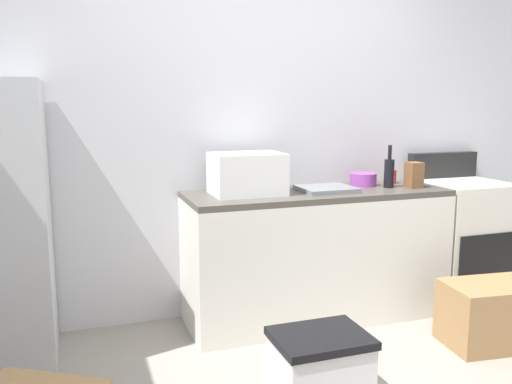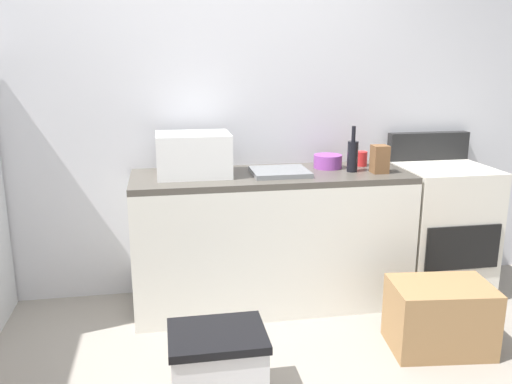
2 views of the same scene
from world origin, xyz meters
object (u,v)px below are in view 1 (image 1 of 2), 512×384
object	(u,v)px
microwave	(247,174)
wine_bottle	(389,172)
cardboard_box_medium	(490,314)
coffee_mug	(391,177)
stove_oven	(460,238)
mixing_bowl	(363,179)
storage_bin	(320,370)
knife_block	(414,175)

from	to	relation	value
microwave	wine_bottle	bearing A→B (deg)	-3.52
microwave	cardboard_box_medium	bearing A→B (deg)	-30.69
microwave	coffee_mug	world-z (taller)	microwave
stove_oven	mixing_bowl	xyz separation A→B (m)	(-0.81, 0.10, 0.48)
wine_bottle	storage_bin	size ratio (longest dim) A/B	0.65
knife_block	cardboard_box_medium	distance (m)	1.04
mixing_bowl	storage_bin	xyz separation A→B (m)	(-0.88, -1.15, -0.75)
coffee_mug	microwave	bearing A→B (deg)	-174.81
wine_bottle	cardboard_box_medium	distance (m)	1.13
stove_oven	cardboard_box_medium	distance (m)	0.90
stove_oven	microwave	distance (m)	1.81
wine_bottle	coffee_mug	distance (m)	0.22
coffee_mug	cardboard_box_medium	size ratio (longest dim) A/B	0.18
knife_block	stove_oven	bearing A→B (deg)	11.78
microwave	cardboard_box_medium	xyz separation A→B (m)	(1.33, -0.79, -0.84)
stove_oven	cardboard_box_medium	bearing A→B (deg)	-117.03
wine_bottle	coffee_mug	bearing A→B (deg)	52.99
stove_oven	microwave	size ratio (longest dim) A/B	2.39
knife_block	mixing_bowl	world-z (taller)	knife_block
mixing_bowl	stove_oven	bearing A→B (deg)	-6.83
stove_oven	storage_bin	world-z (taller)	stove_oven
microwave	coffee_mug	size ratio (longest dim) A/B	4.60
mixing_bowl	cardboard_box_medium	size ratio (longest dim) A/B	0.34
wine_bottle	knife_block	xyz separation A→B (m)	(0.16, -0.07, -0.02)
knife_block	storage_bin	distance (m)	1.70
microwave	cardboard_box_medium	distance (m)	1.76
stove_oven	wine_bottle	size ratio (longest dim) A/B	3.67
mixing_bowl	storage_bin	bearing A→B (deg)	-127.67
wine_bottle	knife_block	distance (m)	0.17
microwave	cardboard_box_medium	size ratio (longest dim) A/B	0.83
microwave	wine_bottle	size ratio (longest dim) A/B	1.53
storage_bin	stove_oven	bearing A→B (deg)	31.76
stove_oven	mixing_bowl	world-z (taller)	stove_oven
stove_oven	microwave	xyz separation A→B (m)	(-1.72, 0.02, 0.57)
coffee_mug	cardboard_box_medium	distance (m)	1.18
microwave	wine_bottle	xyz separation A→B (m)	(1.03, -0.06, -0.03)
coffee_mug	mixing_bowl	distance (m)	0.25
wine_bottle	knife_block	size ratio (longest dim) A/B	1.67
mixing_bowl	cardboard_box_medium	xyz separation A→B (m)	(0.42, -0.86, -0.75)
stove_oven	coffee_mug	distance (m)	0.75
coffee_mug	cardboard_box_medium	world-z (taller)	coffee_mug
coffee_mug	storage_bin	bearing A→B (deg)	-134.01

